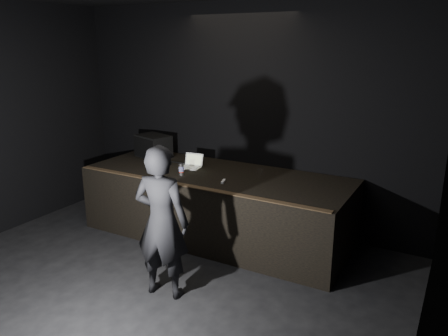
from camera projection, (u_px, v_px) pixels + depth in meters
ground at (83, 332)px, 4.49m from camera, size 7.00×7.00×0.00m
room_walls at (63, 140)px, 3.93m from camera, size 6.10×7.10×3.52m
stage_riser at (216, 205)px, 6.64m from camera, size 4.00×1.50×1.00m
riser_lip at (190, 186)px, 5.90m from camera, size 3.92×0.10×0.01m
stage_monitor at (153, 146)px, 7.39m from camera, size 0.65×0.55×0.38m
cable at (168, 161)px, 7.12m from camera, size 0.98×0.12×0.02m
laptop at (192, 164)px, 6.80m from camera, size 0.33×0.30×0.21m
beer_can at (181, 169)px, 6.39m from camera, size 0.07×0.07×0.18m
plastic_cup at (260, 172)px, 6.38m from camera, size 0.09×0.09×0.11m
wii_remote at (223, 181)px, 6.07m from camera, size 0.08×0.16×0.03m
person at (162, 222)px, 4.96m from camera, size 0.72×0.53×1.81m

